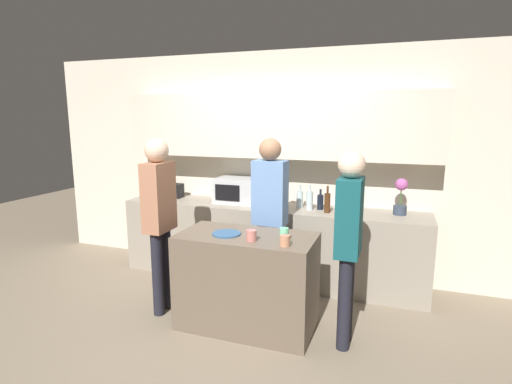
# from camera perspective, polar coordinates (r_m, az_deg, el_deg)

# --- Properties ---
(ground_plane) EXTENTS (14.00, 14.00, 0.00)m
(ground_plane) POSITION_cam_1_polar(r_m,az_deg,el_deg) (3.81, -4.95, -19.69)
(ground_plane) COLOR #7F705B
(back_wall) EXTENTS (6.40, 0.40, 2.70)m
(back_wall) POSITION_cam_1_polar(r_m,az_deg,el_deg) (4.86, 2.93, 6.08)
(back_wall) COLOR beige
(back_wall) RESTS_ON ground_plane
(back_counter) EXTENTS (3.60, 0.62, 0.89)m
(back_counter) POSITION_cam_1_polar(r_m,az_deg,el_deg) (4.82, 1.87, -7.20)
(back_counter) COLOR gray
(back_counter) RESTS_ON ground_plane
(kitchen_island) EXTENTS (1.24, 0.64, 0.88)m
(kitchen_island) POSITION_cam_1_polar(r_m,az_deg,el_deg) (3.76, -1.31, -12.59)
(kitchen_island) COLOR brown
(kitchen_island) RESTS_ON ground_plane
(microwave) EXTENTS (0.52, 0.39, 0.30)m
(microwave) POSITION_cam_1_polar(r_m,az_deg,el_deg) (4.89, -2.69, 0.24)
(microwave) COLOR #B7BABC
(microwave) RESTS_ON back_counter
(toaster) EXTENTS (0.26, 0.16, 0.18)m
(toaster) POSITION_cam_1_polar(r_m,az_deg,el_deg) (5.31, -11.84, 0.21)
(toaster) COLOR black
(toaster) RESTS_ON back_counter
(potted_plant) EXTENTS (0.14, 0.14, 0.39)m
(potted_plant) POSITION_cam_1_polar(r_m,az_deg,el_deg) (4.53, 19.97, -0.62)
(potted_plant) COLOR #333D4C
(potted_plant) RESTS_ON back_counter
(bottle_0) EXTENTS (0.08, 0.08, 0.26)m
(bottle_0) POSITION_cam_1_polar(r_m,az_deg,el_deg) (4.65, 6.27, -1.00)
(bottle_0) COLOR silver
(bottle_0) RESTS_ON back_counter
(bottle_1) EXTENTS (0.08, 0.08, 0.29)m
(bottle_1) POSITION_cam_1_polar(r_m,az_deg,el_deg) (4.54, 7.67, -1.17)
(bottle_1) COLOR silver
(bottle_1) RESTS_ON back_counter
(bottle_2) EXTENTS (0.07, 0.07, 0.23)m
(bottle_2) POSITION_cam_1_polar(r_m,az_deg,el_deg) (4.58, 9.17, -1.38)
(bottle_2) COLOR black
(bottle_2) RESTS_ON back_counter
(bottle_3) EXTENTS (0.07, 0.07, 0.30)m
(bottle_3) POSITION_cam_1_polar(r_m,az_deg,el_deg) (4.43, 10.14, -1.50)
(bottle_3) COLOR #472814
(bottle_3) RESTS_ON back_counter
(bottle_4) EXTENTS (0.06, 0.06, 0.23)m
(bottle_4) POSITION_cam_1_polar(r_m,az_deg,el_deg) (4.51, 11.71, -1.67)
(bottle_4) COLOR maroon
(bottle_4) RESTS_ON back_counter
(bottle_5) EXTENTS (0.08, 0.08, 0.24)m
(bottle_5) POSITION_cam_1_polar(r_m,az_deg,el_deg) (4.59, 13.25, -1.46)
(bottle_5) COLOR silver
(bottle_5) RESTS_ON back_counter
(bottle_6) EXTENTS (0.07, 0.07, 0.25)m
(bottle_6) POSITION_cam_1_polar(r_m,az_deg,el_deg) (4.54, 14.60, -1.59)
(bottle_6) COLOR #194723
(bottle_6) RESTS_ON back_counter
(plate_on_island) EXTENTS (0.26, 0.26, 0.01)m
(plate_on_island) POSITION_cam_1_polar(r_m,az_deg,el_deg) (3.64, -4.23, -5.95)
(plate_on_island) COLOR #2D5684
(plate_on_island) RESTS_ON kitchen_island
(cup_0) EXTENTS (0.09, 0.09, 0.09)m
(cup_0) POSITION_cam_1_polar(r_m,az_deg,el_deg) (3.43, -0.66, -6.23)
(cup_0) COLOR #C8756D
(cup_0) RESTS_ON kitchen_island
(cup_1) EXTENTS (0.08, 0.08, 0.11)m
(cup_1) POSITION_cam_1_polar(r_m,az_deg,el_deg) (3.47, 4.04, -5.99)
(cup_1) COLOR #79E0A9
(cup_1) RESTS_ON kitchen_island
(cup_2) EXTENTS (0.09, 0.09, 0.09)m
(cup_2) POSITION_cam_1_polar(r_m,az_deg,el_deg) (3.31, 4.14, -6.95)
(cup_2) COLOR tan
(cup_2) RESTS_ON kitchen_island
(person_left) EXTENTS (0.22, 0.34, 1.66)m
(person_left) POSITION_cam_1_polar(r_m,az_deg,el_deg) (3.37, 13.10, -5.72)
(person_left) COLOR black
(person_left) RESTS_ON ground_plane
(person_center) EXTENTS (0.23, 0.34, 1.73)m
(person_center) POSITION_cam_1_polar(r_m,az_deg,el_deg) (3.96, -13.65, -2.59)
(person_center) COLOR black
(person_center) RESTS_ON ground_plane
(person_right) EXTENTS (0.35, 0.23, 1.72)m
(person_right) POSITION_cam_1_polar(r_m,az_deg,el_deg) (4.09, 1.98, -1.98)
(person_right) COLOR black
(person_right) RESTS_ON ground_plane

